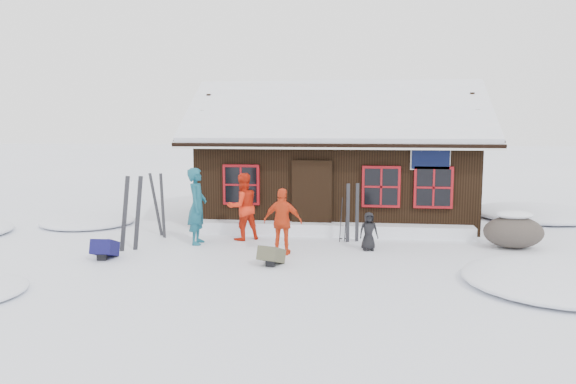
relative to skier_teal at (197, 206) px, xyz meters
name	(u,v)px	position (x,y,z in m)	size (l,w,h in m)	color
ground	(266,253)	(1.90, -0.75, -0.98)	(120.00, 120.00, 0.00)	white
mountain_hut	(337,170)	(3.40, 4.23, 0.60)	(8.90, 6.09, 4.42)	black
snow_drift	(333,229)	(3.40, 1.50, -0.80)	(7.60, 0.60, 0.35)	white
snow_mounds	(338,238)	(3.55, 1.11, -0.98)	(20.60, 13.20, 0.48)	white
skier_teal	(197,206)	(0.00, 0.00, 0.00)	(0.71, 0.47, 1.96)	#134D5E
skier_orange_left	(243,207)	(1.05, 0.63, -0.09)	(0.86, 0.67, 1.78)	red
skier_orange_right	(283,222)	(2.33, -0.88, -0.19)	(0.93, 0.39, 1.58)	red
skier_crouched	(369,231)	(4.34, -0.21, -0.51)	(0.46, 0.30, 0.94)	black
boulder	(513,231)	(7.92, 0.50, -0.55)	(1.45, 1.09, 0.84)	#4A413B
ski_pair_left	(131,214)	(-1.38, -0.90, -0.09)	(0.59, 0.25, 1.88)	black
ski_pair_mid	(159,205)	(-1.31, 0.84, -0.13)	(0.58, 0.39, 1.78)	black
ski_pair_right	(352,214)	(3.94, 0.73, -0.24)	(0.33, 0.17, 1.59)	black
ski_poles	(343,221)	(3.71, 0.71, -0.42)	(0.21, 0.11, 1.20)	black
backpack_blue	(105,251)	(-1.67, -1.79, -0.81)	(0.47, 0.62, 0.34)	#110F42
backpack_olive	(271,258)	(2.20, -1.89, -0.82)	(0.43, 0.57, 0.31)	#4A4835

